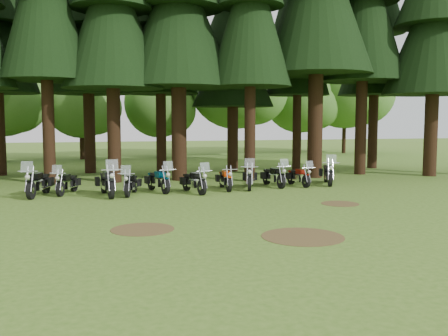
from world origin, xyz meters
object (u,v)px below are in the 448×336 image
(motorcycle_4, at_px, (158,181))
(motorcycle_7, at_px, (250,178))
(motorcycle_3, at_px, (131,184))
(motorcycle_1, at_px, (67,184))
(motorcycle_6, at_px, (225,180))
(motorcycle_8, at_px, (274,177))
(motorcycle_10, at_px, (328,174))
(motorcycle_0, at_px, (38,184))
(motorcycle_2, at_px, (107,183))
(motorcycle_5, at_px, (194,182))
(motorcycle_9, at_px, (299,177))

(motorcycle_4, bearing_deg, motorcycle_7, -15.33)
(motorcycle_3, bearing_deg, motorcycle_1, 175.26)
(motorcycle_6, relative_size, motorcycle_8, 0.96)
(motorcycle_8, xyz_separation_m, motorcycle_10, (2.82, 0.09, 0.05))
(motorcycle_0, height_order, motorcycle_7, motorcycle_0)
(motorcycle_2, relative_size, motorcycle_8, 1.15)
(motorcycle_1, bearing_deg, motorcycle_7, 17.49)
(motorcycle_1, height_order, motorcycle_5, motorcycle_5)
(motorcycle_0, height_order, motorcycle_8, motorcycle_0)
(motorcycle_3, distance_m, motorcycle_10, 9.52)
(motorcycle_4, xyz_separation_m, motorcycle_9, (6.65, 0.29, -0.05))
(motorcycle_0, relative_size, motorcycle_3, 1.15)
(motorcycle_0, height_order, motorcycle_2, motorcycle_2)
(motorcycle_6, bearing_deg, motorcycle_4, -177.72)
(motorcycle_0, xyz_separation_m, motorcycle_3, (3.66, -0.61, -0.07))
(motorcycle_10, bearing_deg, motorcycle_3, -153.48)
(motorcycle_4, height_order, motorcycle_5, motorcycle_4)
(motorcycle_5, distance_m, motorcycle_9, 5.32)
(motorcycle_0, bearing_deg, motorcycle_10, 16.78)
(motorcycle_9, bearing_deg, motorcycle_8, 169.08)
(motorcycle_5, relative_size, motorcycle_10, 0.92)
(motorcycle_4, height_order, motorcycle_10, motorcycle_10)
(motorcycle_4, height_order, motorcycle_8, motorcycle_4)
(motorcycle_3, bearing_deg, motorcycle_0, -173.79)
(motorcycle_9, bearing_deg, motorcycle_0, 174.23)
(motorcycle_1, xyz_separation_m, motorcycle_7, (7.90, -0.37, 0.05))
(motorcycle_6, bearing_deg, motorcycle_10, 8.50)
(motorcycle_8, distance_m, motorcycle_9, 1.22)
(motorcycle_1, height_order, motorcycle_7, motorcycle_7)
(motorcycle_5, relative_size, motorcycle_6, 1.04)
(motorcycle_5, relative_size, motorcycle_8, 0.99)
(motorcycle_2, height_order, motorcycle_10, motorcycle_2)
(motorcycle_10, bearing_deg, motorcycle_5, -150.13)
(motorcycle_8, bearing_deg, motorcycle_6, -176.38)
(motorcycle_3, relative_size, motorcycle_4, 0.94)
(motorcycle_5, relative_size, motorcycle_7, 0.96)
(motorcycle_2, xyz_separation_m, motorcycle_4, (2.17, 0.64, -0.06))
(motorcycle_4, xyz_separation_m, motorcycle_6, (2.98, -0.04, -0.04))
(motorcycle_5, height_order, motorcycle_6, motorcycle_5)
(motorcycle_4, relative_size, motorcycle_5, 1.02)
(motorcycle_4, bearing_deg, motorcycle_2, -178.79)
(motorcycle_4, bearing_deg, motorcycle_5, -41.58)
(motorcycle_7, height_order, motorcycle_9, motorcycle_7)
(motorcycle_5, distance_m, motorcycle_6, 1.69)
(motorcycle_6, bearing_deg, motorcycle_1, 179.61)
(motorcycle_2, height_order, motorcycle_6, motorcycle_2)
(motorcycle_1, distance_m, motorcycle_5, 5.30)
(motorcycle_9, bearing_deg, motorcycle_4, 175.41)
(motorcycle_1, xyz_separation_m, motorcycle_2, (1.60, -1.01, 0.09))
(motorcycle_0, distance_m, motorcycle_8, 10.31)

